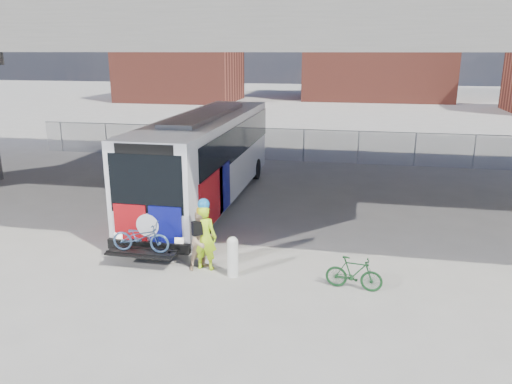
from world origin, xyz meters
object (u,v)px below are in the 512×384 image
(cyclist_hivis, at_px, (205,235))
(bike_parked, at_px, (354,273))
(bollard, at_px, (233,255))
(bus, at_px, (207,152))
(cyclist_tan, at_px, (202,239))

(cyclist_hivis, height_order, bike_parked, cyclist_hivis)
(bollard, bearing_deg, cyclist_hivis, 160.78)
(bus, bearing_deg, bike_parked, -48.53)
(bollard, relative_size, cyclist_hivis, 0.55)
(bollard, distance_m, bike_parked, 3.30)
(bus, xyz_separation_m, cyclist_hivis, (1.82, -6.33, -1.10))
(cyclist_hivis, bearing_deg, bike_parked, 177.47)
(cyclist_hivis, bearing_deg, bus, -70.26)
(bollard, height_order, bike_parked, bollard)
(bike_parked, bearing_deg, cyclist_tan, 91.37)
(cyclist_tan, bearing_deg, bollard, -58.37)
(cyclist_tan, bearing_deg, bus, 64.92)
(bus, xyz_separation_m, cyclist_tan, (1.75, -6.33, -1.22))
(bollard, bearing_deg, bike_parked, -2.58)
(bus, distance_m, cyclist_tan, 6.68)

